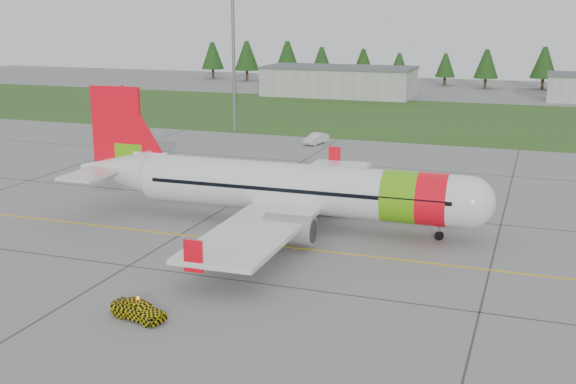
% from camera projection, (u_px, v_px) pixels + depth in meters
% --- Properties ---
extents(ground, '(320.00, 320.00, 0.00)m').
position_uv_depth(ground, '(325.00, 292.00, 47.88)').
color(ground, gray).
rests_on(ground, ground).
extents(aircraft, '(38.00, 34.85, 11.52)m').
position_uv_depth(aircraft, '(290.00, 188.00, 61.99)').
color(aircraft, silver).
rests_on(aircraft, ground).
extents(follow_me_car, '(1.56, 1.74, 3.72)m').
position_uv_depth(follow_me_car, '(138.00, 290.00, 43.23)').
color(follow_me_car, yellow).
rests_on(follow_me_car, ground).
extents(service_van, '(1.95, 1.89, 4.61)m').
position_uv_depth(service_van, '(316.00, 128.00, 100.49)').
color(service_van, silver).
rests_on(service_van, ground).
extents(grass_strip, '(320.00, 50.00, 0.03)m').
position_uv_depth(grass_strip, '(464.00, 120.00, 122.76)').
color(grass_strip, '#30561E').
rests_on(grass_strip, ground).
extents(taxi_guideline, '(120.00, 0.25, 0.02)m').
position_uv_depth(taxi_guideline, '(355.00, 255.00, 55.18)').
color(taxi_guideline, gold).
rests_on(taxi_guideline, ground).
extents(hangar_west, '(32.00, 14.00, 6.00)m').
position_uv_depth(hangar_west, '(339.00, 82.00, 157.38)').
color(hangar_west, '#A8A8A3').
rests_on(hangar_west, ground).
extents(floodlight_mast, '(0.50, 0.50, 20.00)m').
position_uv_depth(floodlight_mast, '(234.00, 66.00, 108.83)').
color(floodlight_mast, slate).
rests_on(floodlight_mast, ground).
extents(treeline, '(160.00, 8.00, 10.00)m').
position_uv_depth(treeline, '(492.00, 67.00, 172.69)').
color(treeline, '#1C3F14').
rests_on(treeline, ground).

